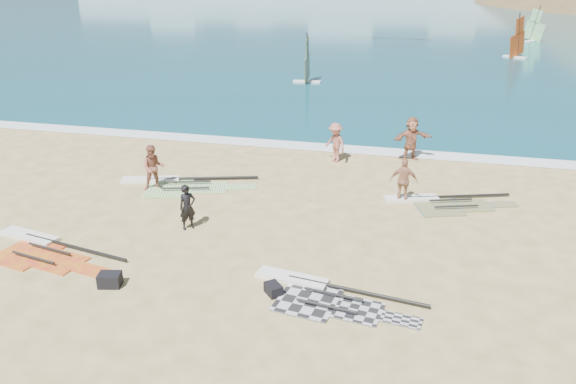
% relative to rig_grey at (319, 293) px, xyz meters
% --- Properties ---
extents(ground, '(300.00, 300.00, 0.00)m').
position_rel_rig_grey_xyz_m(ground, '(-1.18, 0.62, -0.05)').
color(ground, '#D4B87C').
rests_on(ground, ground).
extents(sea, '(300.00, 240.00, 0.06)m').
position_rel_rig_grey_xyz_m(sea, '(-1.18, 132.62, -0.05)').
color(sea, '#0D495B').
rests_on(sea, ground).
extents(surf_line, '(300.00, 1.20, 0.04)m').
position_rel_rig_grey_xyz_m(surf_line, '(-1.18, 12.92, -0.05)').
color(surf_line, white).
rests_on(surf_line, ground).
extents(rig_grey, '(4.91, 2.29, 0.19)m').
position_rel_rig_grey_xyz_m(rig_grey, '(0.00, 0.00, 0.00)').
color(rig_grey, black).
rests_on(rig_grey, ground).
extents(rig_green, '(5.72, 3.10, 0.20)m').
position_rel_rig_grey_xyz_m(rig_green, '(-7.13, 6.69, 0.00)').
color(rig_green, '#63B32B').
rests_on(rig_green, ground).
extents(rig_orange, '(4.97, 2.81, 0.19)m').
position_rel_rig_grey_xyz_m(rig_orange, '(3.24, 7.21, -0.00)').
color(rig_orange, orange).
rests_on(rig_orange, ground).
extents(rig_red, '(5.05, 2.47, 0.20)m').
position_rel_rig_grey_xyz_m(rig_red, '(-8.99, 0.53, 0.00)').
color(rig_red, red).
rests_on(rig_red, ground).
extents(gear_bag_near, '(0.69, 0.57, 0.39)m').
position_rel_rig_grey_xyz_m(gear_bag_near, '(-5.76, -0.90, 0.15)').
color(gear_bag_near, black).
rests_on(gear_bag_near, ground).
extents(gear_bag_far, '(0.61, 0.62, 0.31)m').
position_rel_rig_grey_xyz_m(gear_bag_far, '(-1.22, -0.26, 0.10)').
color(gear_bag_far, black).
rests_on(gear_bag_far, ground).
extents(person_wetsuit, '(0.67, 0.67, 1.57)m').
position_rel_rig_grey_xyz_m(person_wetsuit, '(-5.06, 3.03, 0.74)').
color(person_wetsuit, black).
rests_on(person_wetsuit, ground).
extents(beachgoer_left, '(1.12, 1.04, 1.84)m').
position_rel_rig_grey_xyz_m(beachgoer_left, '(-7.74, 6.04, 0.87)').
color(beachgoer_left, '#985645').
rests_on(beachgoer_left, ground).
extents(beachgoer_mid, '(1.33, 1.26, 1.81)m').
position_rel_rig_grey_xyz_m(beachgoer_mid, '(-1.32, 11.05, 0.85)').
color(beachgoer_mid, '#A85E51').
rests_on(beachgoer_mid, ground).
extents(beachgoer_back, '(1.03, 0.46, 1.73)m').
position_rel_rig_grey_xyz_m(beachgoer_back, '(1.89, 7.04, 0.82)').
color(beachgoer_back, tan).
rests_on(beachgoer_back, ground).
extents(beachgoer_right, '(1.92, 1.42, 2.01)m').
position_rel_rig_grey_xyz_m(beachgoer_right, '(1.98, 12.12, 0.96)').
color(beachgoer_right, '#A5674C').
rests_on(beachgoer_right, ground).
extents(windsurfer_left, '(2.09, 2.53, 3.77)m').
position_rel_rig_grey_xyz_m(windsurfer_left, '(-6.21, 28.56, 1.10)').
color(windsurfer_left, white).
rests_on(windsurfer_left, ground).
extents(windsurfer_centre, '(2.27, 2.34, 4.22)m').
position_rel_rig_grey_xyz_m(windsurfer_centre, '(10.68, 44.84, 1.20)').
color(windsurfer_centre, white).
rests_on(windsurfer_centre, ground).
extents(windsurfer_right, '(2.07, 2.07, 4.01)m').
position_rel_rig_grey_xyz_m(windsurfer_right, '(14.20, 58.09, 1.15)').
color(windsurfer_right, white).
rests_on(windsurfer_right, ground).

